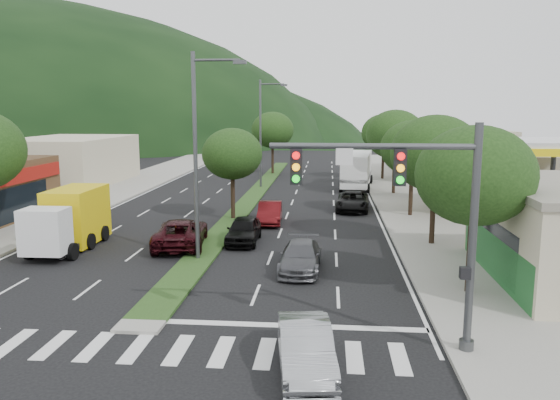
# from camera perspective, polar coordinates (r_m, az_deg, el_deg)

# --- Properties ---
(ground) EXTENTS (160.00, 160.00, 0.00)m
(ground) POSITION_cam_1_polar(r_m,az_deg,el_deg) (20.07, -14.03, -12.35)
(ground) COLOR black
(ground) RESTS_ON ground
(sidewalk_right) EXTENTS (5.00, 90.00, 0.15)m
(sidewalk_right) POSITION_cam_1_polar(r_m,az_deg,el_deg) (43.61, 13.15, -0.37)
(sidewalk_right) COLOR gray
(sidewalk_right) RESTS_ON ground
(sidewalk_left) EXTENTS (6.00, 90.00, 0.15)m
(sidewalk_left) POSITION_cam_1_polar(r_m,az_deg,el_deg) (47.31, -19.10, 0.11)
(sidewalk_left) COLOR gray
(sidewalk_left) RESTS_ON ground
(median) EXTENTS (1.60, 56.00, 0.12)m
(median) POSITION_cam_1_polar(r_m,az_deg,el_deg) (46.57, -2.79, 0.47)
(median) COLOR #203B15
(median) RESTS_ON ground
(crosswalk) EXTENTS (19.00, 2.20, 0.01)m
(crosswalk) POSITION_cam_1_polar(r_m,az_deg,el_deg) (18.35, -16.13, -14.58)
(crosswalk) COLOR silver
(crosswalk) RESTS_ON ground
(traffic_signal) EXTENTS (6.12, 0.40, 7.00)m
(traffic_signal) POSITION_cam_1_polar(r_m,az_deg,el_deg) (16.47, 14.42, -0.34)
(traffic_signal) COLOR #47494C
(traffic_signal) RESTS_ON ground
(gas_canopy) EXTENTS (12.20, 8.20, 5.25)m
(gas_canopy) POSITION_cam_1_polar(r_m,az_deg,el_deg) (41.62, 22.89, 5.01)
(gas_canopy) COLOR silver
(gas_canopy) RESTS_ON ground
(bldg_left_far) EXTENTS (9.00, 14.00, 4.60)m
(bldg_left_far) POSITION_cam_1_polar(r_m,az_deg,el_deg) (57.67, -21.04, 3.84)
(bldg_left_far) COLOR #C4B69B
(bldg_left_far) RESTS_ON ground
(bldg_right_far) EXTENTS (10.00, 16.00, 5.20)m
(bldg_right_far) POSITION_cam_1_polar(r_m,az_deg,el_deg) (63.13, 17.18, 4.76)
(bldg_right_far) COLOR #C4B69B
(bldg_right_far) RESTS_ON ground
(tree_r_a) EXTENTS (4.60, 4.60, 6.63)m
(tree_r_a) POSITION_cam_1_polar(r_m,az_deg,el_deg) (22.43, 19.70, 2.41)
(tree_r_a) COLOR black
(tree_r_a) RESTS_ON sidewalk_right
(tree_r_b) EXTENTS (4.80, 4.80, 6.94)m
(tree_r_b) POSITION_cam_1_polar(r_m,az_deg,el_deg) (30.18, 15.95, 4.71)
(tree_r_b) COLOR black
(tree_r_b) RESTS_ON sidewalk_right
(tree_r_c) EXTENTS (4.40, 4.40, 6.48)m
(tree_r_c) POSITION_cam_1_polar(r_m,az_deg,el_deg) (38.07, 13.70, 5.29)
(tree_r_c) COLOR black
(tree_r_c) RESTS_ON sidewalk_right
(tree_r_d) EXTENTS (5.00, 5.00, 7.17)m
(tree_r_d) POSITION_cam_1_polar(r_m,az_deg,el_deg) (47.94, 11.96, 6.69)
(tree_r_d) COLOR black
(tree_r_d) RESTS_ON sidewalk_right
(tree_r_e) EXTENTS (4.60, 4.60, 6.71)m
(tree_r_e) POSITION_cam_1_polar(r_m,az_deg,el_deg) (57.89, 10.79, 6.89)
(tree_r_e) COLOR black
(tree_r_e) RESTS_ON sidewalk_right
(tree_med_near) EXTENTS (4.00, 4.00, 6.02)m
(tree_med_near) POSITION_cam_1_polar(r_m,az_deg,el_deg) (36.24, -5.01, 4.81)
(tree_med_near) COLOR black
(tree_med_near) RESTS_ON median
(tree_med_far) EXTENTS (4.80, 4.80, 6.94)m
(tree_med_far) POSITION_cam_1_polar(r_m,az_deg,el_deg) (61.93, -0.79, 7.33)
(tree_med_far) COLOR black
(tree_med_far) RESTS_ON median
(streetlight_near) EXTENTS (2.60, 0.25, 10.00)m
(streetlight_near) POSITION_cam_1_polar(r_m,az_deg,el_deg) (26.34, -8.42, 5.51)
(streetlight_near) COLOR #47494C
(streetlight_near) RESTS_ON ground
(streetlight_mid) EXTENTS (2.60, 0.25, 10.00)m
(streetlight_mid) POSITION_cam_1_polar(r_m,az_deg,el_deg) (50.96, -1.83, 7.50)
(streetlight_mid) COLOR #47494C
(streetlight_mid) RESTS_ON ground
(sedan_silver) EXTENTS (1.98, 4.35, 1.38)m
(sedan_silver) POSITION_cam_1_polar(r_m,az_deg,el_deg) (16.03, 2.70, -15.15)
(sedan_silver) COLOR #94969B
(sedan_silver) RESTS_ON ground
(suv_maroon) EXTENTS (3.28, 5.81, 1.53)m
(suv_maroon) POSITION_cam_1_polar(r_m,az_deg,el_deg) (29.95, -10.33, -3.39)
(suv_maroon) COLOR black
(suv_maroon) RESTS_ON ground
(car_queue_a) EXTENTS (1.73, 4.22, 1.43)m
(car_queue_a) POSITION_cam_1_polar(r_m,az_deg,el_deg) (30.43, -3.82, -3.15)
(car_queue_a) COLOR black
(car_queue_a) RESTS_ON ground
(car_queue_b) EXTENTS (1.92, 4.52, 1.30)m
(car_queue_b) POSITION_cam_1_polar(r_m,az_deg,el_deg) (25.27, 2.15, -5.93)
(car_queue_b) COLOR #4A4B4F
(car_queue_b) RESTS_ON ground
(car_queue_c) EXTENTS (1.70, 4.29, 1.39)m
(car_queue_c) POSITION_cam_1_polar(r_m,az_deg,el_deg) (35.52, -1.05, -1.33)
(car_queue_c) COLOR #4F0D0F
(car_queue_c) RESTS_ON ground
(car_queue_d) EXTENTS (2.67, 5.11, 1.37)m
(car_queue_d) POSITION_cam_1_polar(r_m,az_deg,el_deg) (40.28, 7.60, -0.13)
(car_queue_d) COLOR black
(car_queue_d) RESTS_ON ground
(box_truck) EXTENTS (2.60, 6.39, 3.13)m
(box_truck) POSITION_cam_1_polar(r_m,az_deg,el_deg) (31.16, -21.00, -2.03)
(box_truck) COLOR silver
(box_truck) RESTS_ON ground
(motorhome) EXTENTS (3.51, 8.74, 3.27)m
(motorhome) POSITION_cam_1_polar(r_m,az_deg,el_deg) (51.83, 8.03, 3.18)
(motorhome) COLOR white
(motorhome) RESTS_ON ground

